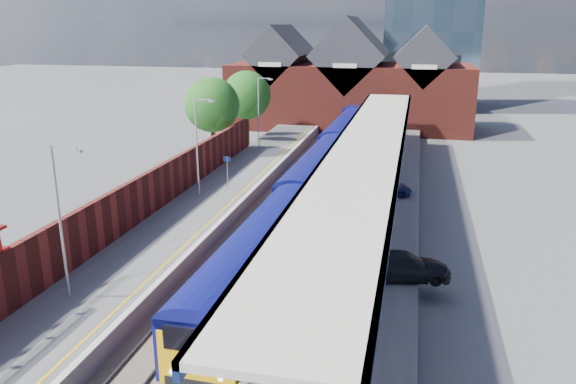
{
  "coord_description": "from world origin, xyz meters",
  "views": [
    {
      "loc": [
        8.33,
        -14.28,
        12.88
      ],
      "look_at": [
        0.74,
        19.05,
        2.6
      ],
      "focal_mm": 35.0,
      "sensor_mm": 36.0,
      "label": 1
    }
  ],
  "objects_px": {
    "train": "(334,150)",
    "parked_car_dark": "(403,266)",
    "platform_sign": "(227,167)",
    "parked_car_blue": "(384,188)",
    "lamp_post_d": "(260,109)",
    "lamp_post_c": "(199,141)",
    "lamp_post_b": "(62,213)"
  },
  "relations": [
    {
      "from": "lamp_post_d",
      "to": "parked_car_blue",
      "type": "height_order",
      "value": "lamp_post_d"
    },
    {
      "from": "lamp_post_c",
      "to": "platform_sign",
      "type": "height_order",
      "value": "lamp_post_c"
    },
    {
      "from": "lamp_post_d",
      "to": "parked_car_blue",
      "type": "bearing_deg",
      "value": -45.15
    },
    {
      "from": "train",
      "to": "parked_car_blue",
      "type": "bearing_deg",
      "value": -61.27
    },
    {
      "from": "lamp_post_b",
      "to": "platform_sign",
      "type": "height_order",
      "value": "lamp_post_b"
    },
    {
      "from": "train",
      "to": "parked_car_blue",
      "type": "distance_m",
      "value": 10.45
    },
    {
      "from": "lamp_post_c",
      "to": "parked_car_dark",
      "type": "distance_m",
      "value": 18.43
    },
    {
      "from": "platform_sign",
      "to": "parked_car_blue",
      "type": "relative_size",
      "value": 0.65
    },
    {
      "from": "lamp_post_b",
      "to": "parked_car_blue",
      "type": "relative_size",
      "value": 1.81
    },
    {
      "from": "train",
      "to": "platform_sign",
      "type": "xyz_separation_m",
      "value": [
        -6.49,
        -10.21,
        0.57
      ]
    },
    {
      "from": "train",
      "to": "parked_car_dark",
      "type": "bearing_deg",
      "value": -73.64
    },
    {
      "from": "train",
      "to": "lamp_post_b",
      "type": "relative_size",
      "value": 9.42
    },
    {
      "from": "lamp_post_b",
      "to": "lamp_post_d",
      "type": "height_order",
      "value": "same"
    },
    {
      "from": "parked_car_blue",
      "to": "lamp_post_b",
      "type": "bearing_deg",
      "value": 135.98
    },
    {
      "from": "platform_sign",
      "to": "lamp_post_c",
      "type": "bearing_deg",
      "value": -124.26
    },
    {
      "from": "platform_sign",
      "to": "train",
      "type": "bearing_deg",
      "value": 57.55
    },
    {
      "from": "train",
      "to": "platform_sign",
      "type": "bearing_deg",
      "value": -122.45
    },
    {
      "from": "train",
      "to": "lamp_post_c",
      "type": "relative_size",
      "value": 9.42
    },
    {
      "from": "lamp_post_d",
      "to": "lamp_post_b",
      "type": "bearing_deg",
      "value": -90.0
    },
    {
      "from": "lamp_post_d",
      "to": "parked_car_blue",
      "type": "distance_m",
      "value": 18.58
    },
    {
      "from": "lamp_post_b",
      "to": "parked_car_dark",
      "type": "distance_m",
      "value": 15.87
    },
    {
      "from": "platform_sign",
      "to": "parked_car_blue",
      "type": "bearing_deg",
      "value": 5.26
    },
    {
      "from": "lamp_post_c",
      "to": "parked_car_dark",
      "type": "height_order",
      "value": "lamp_post_c"
    },
    {
      "from": "train",
      "to": "parked_car_dark",
      "type": "relative_size",
      "value": 14.46
    },
    {
      "from": "platform_sign",
      "to": "parked_car_dark",
      "type": "bearing_deg",
      "value": -43.93
    },
    {
      "from": "parked_car_blue",
      "to": "lamp_post_d",
      "type": "bearing_deg",
      "value": 34.86
    },
    {
      "from": "lamp_post_d",
      "to": "parked_car_blue",
      "type": "relative_size",
      "value": 1.81
    },
    {
      "from": "lamp_post_c",
      "to": "platform_sign",
      "type": "xyz_separation_m",
      "value": [
        1.36,
        2.0,
        -2.3
      ]
    },
    {
      "from": "lamp_post_b",
      "to": "lamp_post_d",
      "type": "distance_m",
      "value": 32.0
    },
    {
      "from": "parked_car_dark",
      "to": "train",
      "type": "bearing_deg",
      "value": 6.19
    },
    {
      "from": "platform_sign",
      "to": "parked_car_blue",
      "type": "distance_m",
      "value": 11.62
    },
    {
      "from": "parked_car_blue",
      "to": "parked_car_dark",
      "type": "bearing_deg",
      "value": 177.12
    }
  ]
}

